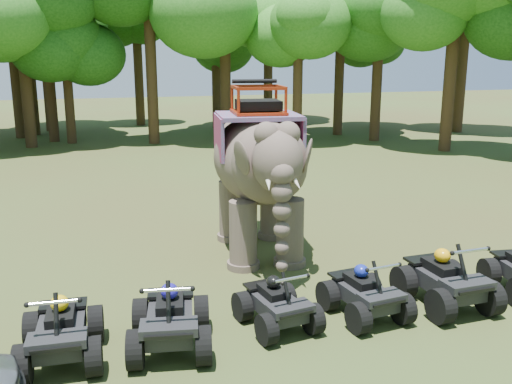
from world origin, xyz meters
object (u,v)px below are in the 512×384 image
atv_1 (170,311)px  atv_3 (365,286)px  elephant (259,169)px  atv_4 (447,272)px  atv_2 (277,297)px  atv_0 (60,323)px

atv_1 → atv_3: 3.65m
elephant → atv_4: size_ratio=2.67×
atv_2 → atv_4: size_ratio=0.83×
atv_0 → atv_4: size_ratio=0.94×
atv_1 → atv_3: bearing=11.9°
atv_3 → atv_2: bearing=170.5°
elephant → atv_2: 4.30m
atv_2 → atv_4: (3.43, -0.08, 0.12)m
elephant → atv_2: (-0.83, -3.94, -1.51)m
elephant → atv_1: elephant is taller
elephant → atv_0: 6.24m
atv_4 → atv_2: bearing=176.1°
atv_3 → elephant: bearing=95.0°
atv_0 → atv_3: (5.38, 0.06, -0.04)m
atv_2 → atv_1: bearing=177.2°
atv_3 → atv_0: bearing=173.4°
atv_2 → atv_3: bearing=-11.6°
elephant → atv_1: 5.20m
elephant → atv_3: 4.36m
elephant → atv_3: bearing=-71.3°
elephant → atv_0: size_ratio=2.85×
atv_3 → atv_4: bearing=-7.9°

